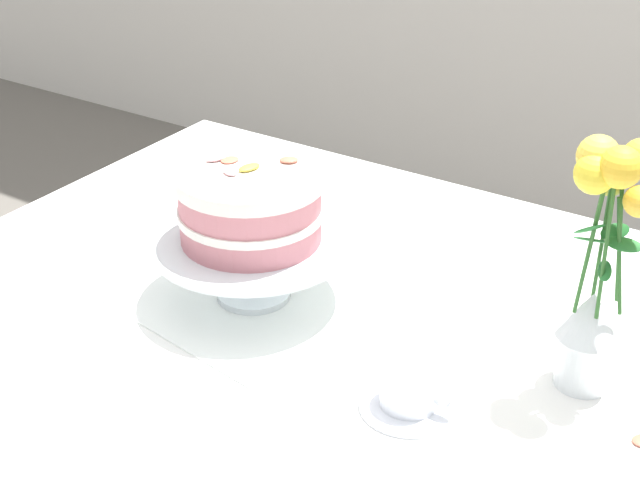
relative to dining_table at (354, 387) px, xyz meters
The scene contains 6 objects.
dining_table is the anchor object (origin of this frame).
linen_napkin 0.20m from the dining_table, behind, with size 0.32×0.32×0.00m, color white.
cake_stand 0.25m from the dining_table, behind, with size 0.29×0.29×0.10m.
layer_cake 0.30m from the dining_table, behind, with size 0.21×0.21×0.11m.
flower_vase 0.40m from the dining_table, 11.43° to the left, with size 0.10×0.10×0.34m.
teacup 0.21m from the dining_table, 36.02° to the right, with size 0.12×0.12×0.06m.
Camera 1 is at (0.57, -0.99, 1.49)m, focal length 53.71 mm.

